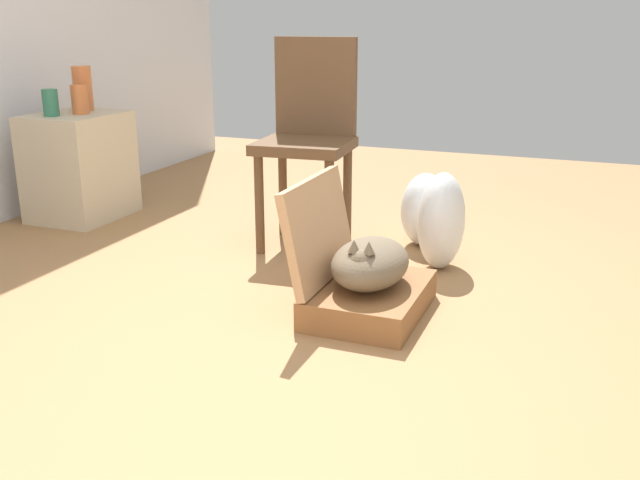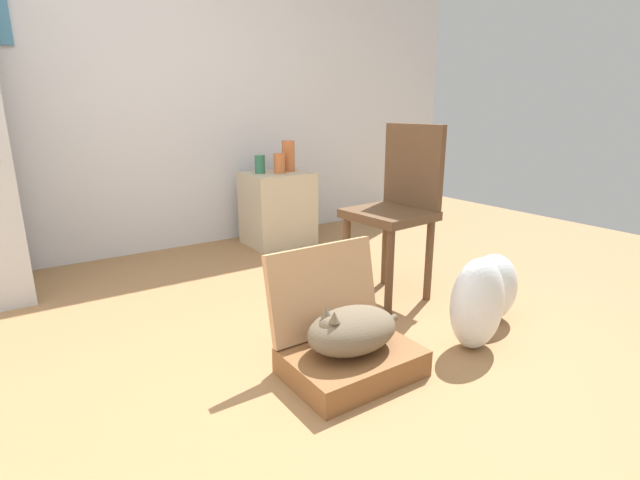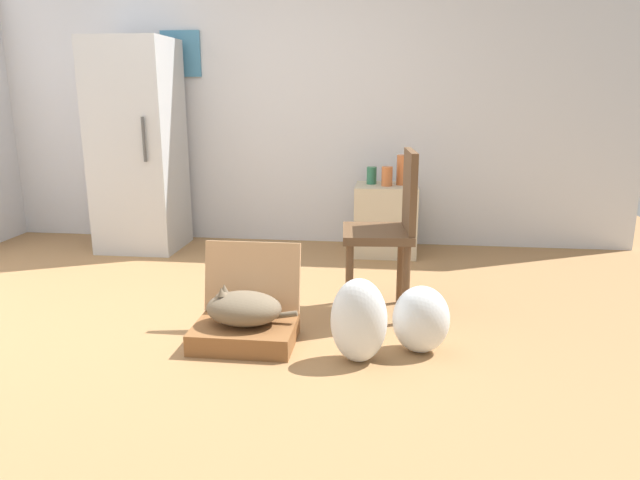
% 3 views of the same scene
% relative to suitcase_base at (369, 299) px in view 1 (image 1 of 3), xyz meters
% --- Properties ---
extents(ground_plane, '(7.68, 7.68, 0.00)m').
position_rel_suitcase_base_xyz_m(ground_plane, '(-0.35, 0.09, -0.06)').
color(ground_plane, '#9E7247').
rests_on(ground_plane, ground).
extents(suitcase_base, '(0.54, 0.40, 0.11)m').
position_rel_suitcase_base_xyz_m(suitcase_base, '(0.00, 0.00, 0.00)').
color(suitcase_base, brown).
rests_on(suitcase_base, ground).
extents(suitcase_lid, '(0.54, 0.11, 0.40)m').
position_rel_suitcase_base_xyz_m(suitcase_lid, '(0.00, 0.21, 0.26)').
color(suitcase_lid, tan).
rests_on(suitcase_lid, suitcase_base).
extents(cat, '(0.49, 0.28, 0.21)m').
position_rel_suitcase_base_xyz_m(cat, '(-0.00, 0.00, 0.15)').
color(cat, brown).
rests_on(cat, suitcase_base).
extents(plastic_bag_white, '(0.28, 0.21, 0.44)m').
position_rel_suitcase_base_xyz_m(plastic_bag_white, '(0.62, -0.13, 0.16)').
color(plastic_bag_white, silver).
rests_on(plastic_bag_white, ground).
extents(plastic_bag_clear, '(0.30, 0.23, 0.36)m').
position_rel_suitcase_base_xyz_m(plastic_bag_clear, '(0.94, 0.02, 0.12)').
color(plastic_bag_clear, silver).
rests_on(plastic_bag_clear, ground).
extents(side_table, '(0.51, 0.43, 0.58)m').
position_rel_suitcase_base_xyz_m(side_table, '(0.73, 1.94, 0.23)').
color(side_table, beige).
rests_on(side_table, ground).
extents(vase_tall, '(0.08, 0.08, 0.14)m').
position_rel_suitcase_base_xyz_m(vase_tall, '(0.60, 1.98, 0.60)').
color(vase_tall, '#2D7051').
rests_on(vase_tall, side_table).
extents(vase_short, '(0.10, 0.10, 0.25)m').
position_rel_suitcase_base_xyz_m(vase_short, '(0.86, 1.97, 0.65)').
color(vase_short, '#CC6B38').
rests_on(vase_short, side_table).
extents(vase_round, '(0.09, 0.09, 0.16)m').
position_rel_suitcase_base_xyz_m(vase_round, '(0.73, 1.89, 0.61)').
color(vase_round, '#CC6B38').
rests_on(vase_round, side_table).
extents(chair, '(0.44, 0.46, 1.00)m').
position_rel_suitcase_base_xyz_m(chair, '(0.76, 0.56, 0.50)').
color(chair, brown).
rests_on(chair, ground).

